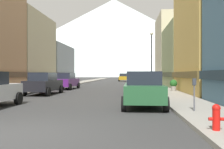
# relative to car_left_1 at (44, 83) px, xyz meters

# --- Properties ---
(ground_plane) EXTENTS (400.00, 400.00, 0.00)m
(ground_plane) POSITION_rel_car_left_1_xyz_m (3.80, -12.82, -0.90)
(ground_plane) COLOR #363636
(sidewalk_left) EXTENTS (2.50, 100.00, 0.15)m
(sidewalk_left) POSITION_rel_car_left_1_xyz_m (-2.45, 22.18, -0.82)
(sidewalk_left) COLOR gray
(sidewalk_left) RESTS_ON ground
(sidewalk_right) EXTENTS (2.50, 100.00, 0.15)m
(sidewalk_right) POSITION_rel_car_left_1_xyz_m (10.05, 22.18, -0.82)
(sidewalk_right) COLOR gray
(sidewalk_right) RESTS_ON ground
(storefront_left_2) EXTENTS (9.08, 9.86, 9.05)m
(storefront_left_2) POSITION_rel_car_left_1_xyz_m (-8.09, 10.41, 3.47)
(storefront_left_2) COLOR beige
(storefront_left_2) RESTS_ON ground
(storefront_left_3) EXTENTS (6.76, 11.19, 6.52)m
(storefront_left_3) POSITION_rel_car_left_1_xyz_m (-6.93, 21.47, 2.24)
(storefront_left_3) COLOR #99A5B2
(storefront_left_3) RESTS_ON ground
(storefront_right_1) EXTENTS (6.57, 9.14, 9.89)m
(storefront_right_1) POSITION_rel_car_left_1_xyz_m (14.43, 1.01, 3.88)
(storefront_right_1) COLOR #D8B259
(storefront_right_1) RESTS_ON ground
(storefront_right_2) EXTENTS (6.49, 9.10, 7.40)m
(storefront_right_2) POSITION_rel_car_left_1_xyz_m (14.40, 10.44, 2.66)
(storefront_right_2) COLOR #8C9966
(storefront_right_2) RESTS_ON ground
(storefront_right_3) EXTENTS (7.52, 8.65, 10.69)m
(storefront_right_3) POSITION_rel_car_left_1_xyz_m (14.91, 19.59, 4.27)
(storefront_right_3) COLOR beige
(storefront_right_3) RESTS_ON ground
(car_left_1) EXTENTS (2.11, 4.42, 1.78)m
(car_left_1) POSITION_rel_car_left_1_xyz_m (0.00, 0.00, 0.00)
(car_left_1) COLOR black
(car_left_1) RESTS_ON ground
(car_left_2) EXTENTS (2.24, 4.48, 1.78)m
(car_left_2) POSITION_rel_car_left_1_xyz_m (-0.00, 6.86, 0.00)
(car_left_2) COLOR #591E72
(car_left_2) RESTS_ON ground
(car_right_0) EXTENTS (2.08, 4.41, 1.78)m
(car_right_0) POSITION_rel_car_left_1_xyz_m (7.60, -6.90, 0.00)
(car_right_0) COLOR #265933
(car_right_0) RESTS_ON ground
(car_right_1) EXTENTS (2.17, 4.45, 1.78)m
(car_right_1) POSITION_rel_car_left_1_xyz_m (7.60, 0.40, 0.00)
(car_right_1) COLOR slate
(car_right_1) RESTS_ON ground
(car_right_2) EXTENTS (2.15, 4.44, 1.78)m
(car_right_2) POSITION_rel_car_left_1_xyz_m (7.60, 9.13, 0.00)
(car_right_2) COLOR slate
(car_right_2) RESTS_ON ground
(car_driving_0) EXTENTS (2.06, 4.40, 1.78)m
(car_driving_0) POSITION_rel_car_left_1_xyz_m (5.40, 36.48, 0.00)
(car_driving_0) COLOR #B28419
(car_driving_0) RESTS_ON ground
(fire_hydrant_near) EXTENTS (0.40, 0.22, 0.70)m
(fire_hydrant_near) POSITION_rel_car_left_1_xyz_m (9.25, -12.57, -0.37)
(fire_hydrant_near) COLOR red
(fire_hydrant_near) RESTS_ON sidewalk_right
(parking_meter_near) EXTENTS (0.14, 0.10, 1.33)m
(parking_meter_near) POSITION_rel_car_left_1_xyz_m (9.55, -9.14, 0.11)
(parking_meter_near) COLOR #595960
(parking_meter_near) RESTS_ON sidewalk_right
(potted_plant_0) EXTENTS (0.66, 0.66, 1.02)m
(potted_plant_0) POSITION_rel_car_left_1_xyz_m (10.80, 2.75, -0.18)
(potted_plant_0) COLOR gray
(potted_plant_0) RESTS_ON sidewalk_right
(pedestrian_0) EXTENTS (0.36, 0.36, 1.66)m
(pedestrian_0) POSITION_rel_car_left_1_xyz_m (-2.45, 9.82, 0.01)
(pedestrian_0) COLOR #333338
(pedestrian_0) RESTS_ON sidewalk_left
(streetlamp_right) EXTENTS (0.36, 0.36, 5.86)m
(streetlamp_right) POSITION_rel_car_left_1_xyz_m (9.15, 6.01, 3.09)
(streetlamp_right) COLOR black
(streetlamp_right) RESTS_ON sidewalk_right
(mountain_backdrop) EXTENTS (278.25, 278.25, 83.32)m
(mountain_backdrop) POSITION_rel_car_left_1_xyz_m (-10.56, 247.18, 40.76)
(mountain_backdrop) COLOR silver
(mountain_backdrop) RESTS_ON ground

